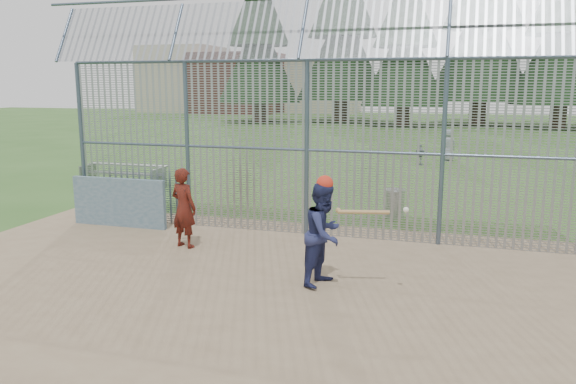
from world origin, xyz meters
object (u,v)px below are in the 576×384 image
(batter, at_px, (324,234))
(onlooker, at_px, (184,208))
(bleacher, at_px, (123,175))
(trash_can, at_px, (395,203))
(dugout_wall, at_px, (119,202))

(batter, xyz_separation_m, onlooker, (-3.39, 1.37, -0.04))
(batter, relative_size, bleacher, 0.60)
(batter, height_order, trash_can, batter)
(dugout_wall, bearing_deg, onlooker, -26.34)
(batter, relative_size, trash_can, 2.21)
(dugout_wall, distance_m, onlooker, 2.64)
(batter, height_order, onlooker, batter)
(trash_can, xyz_separation_m, bleacher, (-9.43, 1.95, 0.03))
(trash_can, bearing_deg, bleacher, 168.34)
(dugout_wall, xyz_separation_m, bleacher, (-3.04, 4.89, -0.21))
(trash_can, height_order, bleacher, trash_can)
(trash_can, bearing_deg, dugout_wall, -155.31)
(batter, relative_size, onlooker, 1.05)
(bleacher, bearing_deg, dugout_wall, -58.17)
(onlooker, height_order, trash_can, onlooker)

